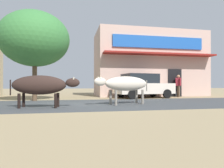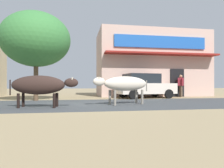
# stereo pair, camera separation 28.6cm
# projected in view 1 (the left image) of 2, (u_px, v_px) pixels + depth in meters

# --- Properties ---
(ground) EXTENTS (80.00, 80.00, 0.00)m
(ground) POSITION_uv_depth(u_px,v_px,m) (79.00, 104.00, 9.24)
(ground) COLOR #9B8761
(asphalt_road) EXTENTS (72.00, 5.48, 0.00)m
(asphalt_road) POSITION_uv_depth(u_px,v_px,m) (79.00, 104.00, 9.24)
(asphalt_road) COLOR #3E4244
(asphalt_road) RESTS_ON ground
(storefront_right_club) EXTENTS (8.88, 5.09, 5.25)m
(storefront_right_club) POSITION_uv_depth(u_px,v_px,m) (148.00, 65.00, 17.08)
(storefront_right_club) COLOR #CBA698
(storefront_right_club) RESTS_ON ground
(roadside_tree) EXTENTS (3.86, 3.86, 5.01)m
(roadside_tree) POSITION_uv_depth(u_px,v_px,m) (35.00, 39.00, 11.24)
(roadside_tree) COLOR brown
(roadside_tree) RESTS_ON ground
(parked_hatchback_car) EXTENTS (4.13, 2.41, 1.64)m
(parked_hatchback_car) POSITION_uv_depth(u_px,v_px,m) (142.00, 86.00, 13.70)
(parked_hatchback_car) COLOR beige
(parked_hatchback_car) RESTS_ON ground
(cow_near_brown) EXTENTS (2.70, 0.93, 1.27)m
(cow_near_brown) POSITION_uv_depth(u_px,v_px,m) (41.00, 85.00, 7.88)
(cow_near_brown) COLOR #31211D
(cow_near_brown) RESTS_ON ground
(cow_far_dark) EXTENTS (2.80, 1.38, 1.29)m
(cow_far_dark) POSITION_uv_depth(u_px,v_px,m) (126.00, 84.00, 9.20)
(cow_far_dark) COLOR beige
(cow_far_dark) RESTS_ON ground
(pedestrian_by_shop) EXTENTS (0.48, 0.61, 1.64)m
(pedestrian_by_shop) POSITION_uv_depth(u_px,v_px,m) (178.00, 84.00, 14.87)
(pedestrian_by_shop) COLOR brown
(pedestrian_by_shop) RESTS_ON ground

